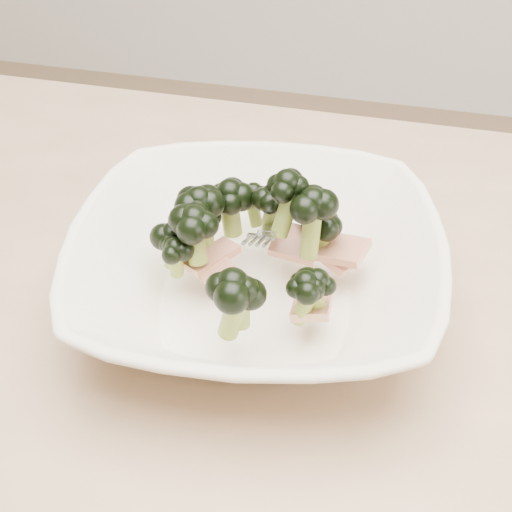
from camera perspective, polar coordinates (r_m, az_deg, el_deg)
name	(u,v)px	position (r m, az deg, el deg)	size (l,w,h in m)	color
dining_table	(305,431)	(0.63, 3.95, -13.76)	(1.20, 0.80, 0.75)	tan
broccoli_dish	(256,266)	(0.57, -0.03, -0.77)	(0.34, 0.34, 0.12)	#F2E5CC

